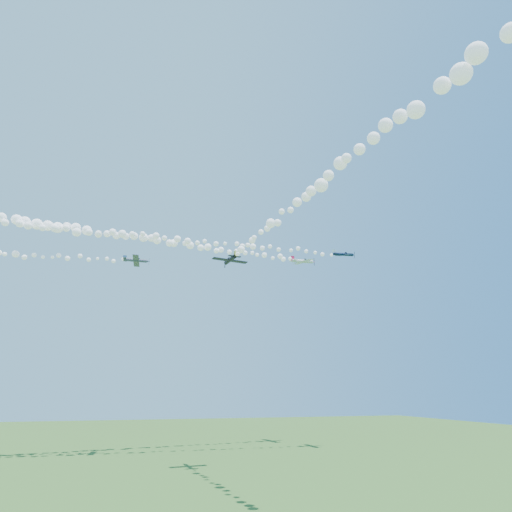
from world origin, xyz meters
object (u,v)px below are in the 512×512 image
object	(u,v)px
plane_white	(303,261)
plane_navy	(344,254)
plane_grey	(136,260)
plane_black	(230,260)

from	to	relation	value
plane_white	plane_navy	world-z (taller)	plane_white
plane_white	plane_grey	bearing A→B (deg)	-176.40
plane_navy	plane_black	world-z (taller)	plane_navy
plane_grey	plane_black	distance (m)	28.38
plane_grey	plane_black	bearing A→B (deg)	-47.21
plane_black	plane_white	bearing A→B (deg)	-46.86
plane_white	plane_navy	size ratio (longest dim) A/B	1.27
plane_white	plane_navy	xyz separation A→B (m)	(5.85, -13.53, -1.57)
plane_navy	plane_black	size ratio (longest dim) A/B	0.98
plane_white	plane_black	world-z (taller)	plane_white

